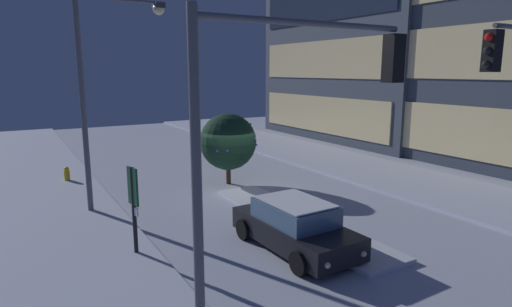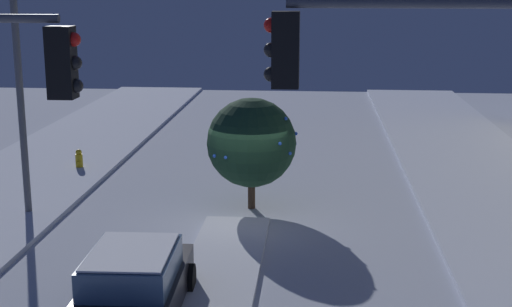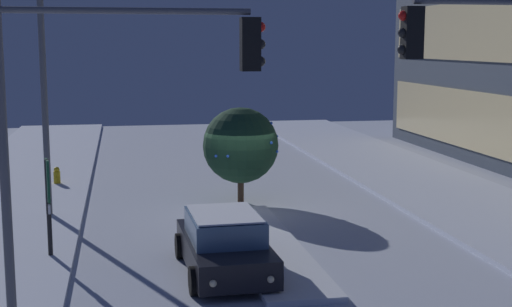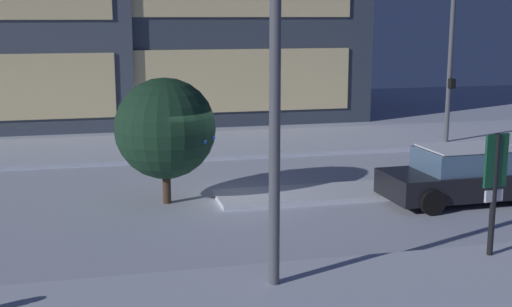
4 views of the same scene
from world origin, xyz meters
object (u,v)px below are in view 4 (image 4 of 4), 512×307
at_px(street_lamp_arched, 263,1).
at_px(parking_info_sign, 495,182).
at_px(traffic_light_corner_far_right, 477,28).
at_px(decorated_tree_median, 165,128).
at_px(car_near, 464,176).

height_order(street_lamp_arched, parking_info_sign, street_lamp_arched).
relative_size(street_lamp_arched, parking_info_sign, 3.01).
relative_size(traffic_light_corner_far_right, decorated_tree_median, 1.95).
xyz_separation_m(traffic_light_corner_far_right, street_lamp_arched, (-10.10, -9.64, 0.68)).
bearing_deg(traffic_light_corner_far_right, car_near, -32.02).
bearing_deg(decorated_tree_median, car_near, -12.28).
relative_size(traffic_light_corner_far_right, street_lamp_arched, 0.82).
bearing_deg(car_near, decorated_tree_median, 165.96).
height_order(traffic_light_corner_far_right, decorated_tree_median, traffic_light_corner_far_right).
distance_m(traffic_light_corner_far_right, street_lamp_arched, 13.97).
bearing_deg(decorated_tree_median, street_lamp_arched, -77.21).
bearing_deg(traffic_light_corner_far_right, decorated_tree_median, -70.17).
distance_m(car_near, parking_info_sign, 4.74).
height_order(traffic_light_corner_far_right, street_lamp_arched, street_lamp_arched).
height_order(car_near, traffic_light_corner_far_right, traffic_light_corner_far_right).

